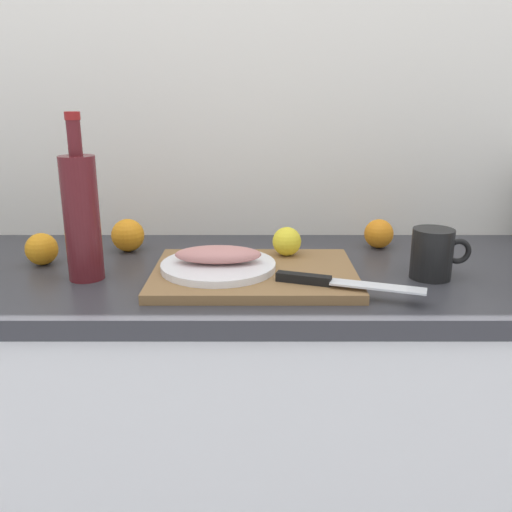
{
  "coord_description": "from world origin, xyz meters",
  "views": [
    {
      "loc": [
        0.12,
        -1.19,
        1.28
      ],
      "look_at": [
        0.12,
        -0.07,
        0.95
      ],
      "focal_mm": 38.47,
      "sensor_mm": 36.0,
      "label": 1
    }
  ],
  "objects": [
    {
      "name": "back_wall",
      "position": [
        0.0,
        0.33,
        1.25
      ],
      "size": [
        3.2,
        0.05,
        2.5
      ],
      "primitive_type": "cube",
      "color": "white",
      "rests_on": "ground_plane"
    },
    {
      "name": "kitchen_counter",
      "position": [
        0.0,
        0.0,
        0.45
      ],
      "size": [
        2.0,
        0.6,
        0.9
      ],
      "color": "white",
      "rests_on": "ground_plane"
    },
    {
      "name": "cutting_board",
      "position": [
        0.12,
        -0.07,
        0.91
      ],
      "size": [
        0.43,
        0.32,
        0.02
      ],
      "primitive_type": "cube",
      "color": "olive",
      "rests_on": "kitchen_counter"
    },
    {
      "name": "white_plate",
      "position": [
        0.04,
        -0.07,
        0.93
      ],
      "size": [
        0.24,
        0.24,
        0.01
      ],
      "primitive_type": "cylinder",
      "color": "white",
      "rests_on": "cutting_board"
    },
    {
      "name": "fish_fillet",
      "position": [
        0.04,
        -0.07,
        0.95
      ],
      "size": [
        0.18,
        0.08,
        0.04
      ],
      "primitive_type": "ellipsoid",
      "color": "tan",
      "rests_on": "white_plate"
    },
    {
      "name": "chef_knife",
      "position": [
        0.27,
        -0.17,
        0.93
      ],
      "size": [
        0.28,
        0.12,
        0.02
      ],
      "rotation": [
        0.0,
        0.0,
        -0.33
      ],
      "color": "silver",
      "rests_on": "cutting_board"
    },
    {
      "name": "lemon_0",
      "position": [
        0.19,
        0.03,
        0.95
      ],
      "size": [
        0.07,
        0.07,
        0.07
      ],
      "primitive_type": "sphere",
      "color": "yellow",
      "rests_on": "cutting_board"
    },
    {
      "name": "wine_bottle",
      "position": [
        -0.24,
        -0.07,
        1.04
      ],
      "size": [
        0.07,
        0.07,
        0.35
      ],
      "color": "#59191E",
      "rests_on": "kitchen_counter"
    },
    {
      "name": "coffee_mug_0",
      "position": [
        0.5,
        -0.07,
        0.95
      ],
      "size": [
        0.13,
        0.09,
        0.11
      ],
      "color": "black",
      "rests_on": "kitchen_counter"
    },
    {
      "name": "orange_0",
      "position": [
        0.44,
        0.17,
        0.94
      ],
      "size": [
        0.07,
        0.07,
        0.07
      ],
      "primitive_type": "sphere",
      "color": "orange",
      "rests_on": "kitchen_counter"
    },
    {
      "name": "orange_1",
      "position": [
        -0.2,
        0.14,
        0.94
      ],
      "size": [
        0.08,
        0.08,
        0.08
      ],
      "primitive_type": "sphere",
      "color": "orange",
      "rests_on": "kitchen_counter"
    },
    {
      "name": "orange_2",
      "position": [
        -0.37,
        0.03,
        0.94
      ],
      "size": [
        0.07,
        0.07,
        0.07
      ],
      "primitive_type": "sphere",
      "color": "orange",
      "rests_on": "kitchen_counter"
    }
  ]
}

